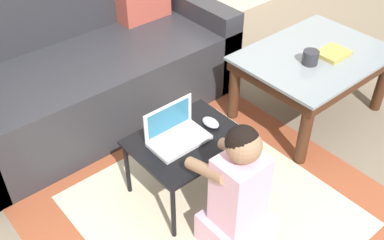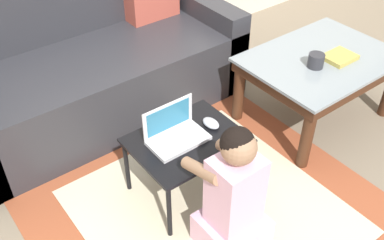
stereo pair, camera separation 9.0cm
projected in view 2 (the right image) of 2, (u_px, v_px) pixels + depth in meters
ground_plane at (223, 193)px, 2.46m from camera, size 16.00×16.00×0.00m
area_rug at (211, 212)px, 2.35m from camera, size 1.68×1.76×0.01m
couch at (94, 66)px, 2.89m from camera, size 1.85×0.83×0.93m
coffee_table at (320, 67)px, 2.76m from camera, size 0.91×0.67×0.45m
laptop_desk at (187, 145)px, 2.28m from camera, size 0.56×0.44×0.36m
laptop at (176, 135)px, 2.23m from camera, size 0.29×0.18×0.19m
computer_mouse at (211, 123)px, 2.33m from camera, size 0.07×0.11×0.03m
person_seated at (233, 199)px, 2.01m from camera, size 0.29×0.37×0.72m
cup_on_table at (316, 61)px, 2.60m from camera, size 0.09×0.09×0.08m
book_on_table at (340, 57)px, 2.69m from camera, size 0.19×0.15×0.03m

